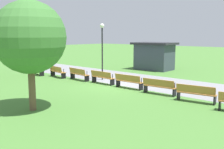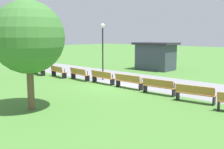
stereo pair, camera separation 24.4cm
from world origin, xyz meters
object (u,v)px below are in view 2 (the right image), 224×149
(bench_6, at_px, (195,93))
(lamp_post, at_px, (103,41))
(bench_2, at_px, (79,74))
(bench_5, at_px, (159,86))
(bench_3, at_px, (102,77))
(person_seated, at_px, (41,67))
(tree_2, at_px, (28,38))
(bench_4, at_px, (128,81))
(bench_1, at_px, (58,71))
(kiosk, at_px, (156,56))
(bench_0, at_px, (38,69))

(bench_6, xyz_separation_m, lamp_post, (-8.12, 1.59, 2.40))
(bench_2, distance_m, bench_5, 6.97)
(bench_6, bearing_deg, bench_3, 168.32)
(person_seated, xyz_separation_m, tree_2, (8.85, -5.89, 2.58))
(bench_5, xyz_separation_m, lamp_post, (-5.81, 1.32, 2.40))
(bench_4, distance_m, bench_6, 4.65)
(bench_1, distance_m, bench_6, 11.59)
(kiosk, bearing_deg, bench_0, -122.82)
(bench_0, relative_size, kiosk, 0.50)
(bench_2, xyz_separation_m, kiosk, (0.74, 8.80, 0.87))
(bench_3, distance_m, bench_6, 6.97)
(bench_1, relative_size, bench_3, 1.02)
(bench_2, relative_size, bench_3, 1.01)
(bench_3, height_order, bench_5, same)
(bench_3, xyz_separation_m, person_seated, (-6.64, -0.72, 0.16))
(bench_1, xyz_separation_m, bench_3, (4.63, 0.40, 0.00))
(bench_6, distance_m, person_seated, 13.61)
(bench_3, relative_size, person_seated, 1.62)
(bench_1, relative_size, bench_4, 1.02)
(bench_2, distance_m, kiosk, 8.87)
(bench_3, distance_m, tree_2, 7.49)
(person_seated, relative_size, tree_2, 0.25)
(tree_2, distance_m, kiosk, 15.85)
(tree_2, relative_size, kiosk, 1.22)
(tree_2, bearing_deg, bench_2, 124.93)
(bench_2, relative_size, person_seated, 1.63)
(bench_0, distance_m, bench_2, 4.65)
(bench_2, height_order, bench_6, same)
(bench_2, xyz_separation_m, bench_6, (9.28, -0.27, 0.00))
(bench_5, distance_m, kiosk, 10.82)
(person_seated, bearing_deg, bench_1, 20.57)
(bench_1, distance_m, bench_4, 6.97)
(bench_1, bearing_deg, bench_3, 13.34)
(bench_5, bearing_deg, bench_4, 171.66)
(kiosk, bearing_deg, bench_3, -83.05)
(bench_5, bearing_deg, lamp_post, 162.22)
(lamp_post, bearing_deg, bench_5, -12.77)
(bench_1, bearing_deg, bench_0, -161.66)
(bench_2, xyz_separation_m, bench_5, (6.97, 0.00, 0.00))
(bench_3, xyz_separation_m, lamp_post, (-1.16, 1.18, 2.40))
(bench_5, bearing_deg, bench_6, -11.67)
(person_seated, xyz_separation_m, lamp_post, (5.49, 1.90, 2.24))
(bench_2, xyz_separation_m, lamp_post, (1.17, 1.32, 2.40))
(person_seated, bearing_deg, bench_3, 17.87)
(bench_3, bearing_deg, person_seated, -172.15)
(bench_1, relative_size, bench_6, 1.00)
(bench_4, relative_size, bench_6, 0.98)
(bench_0, xyz_separation_m, tree_2, (9.13, -5.81, 2.74))
(bench_1, height_order, lamp_post, lamp_post)
(bench_0, distance_m, bench_5, 11.59)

